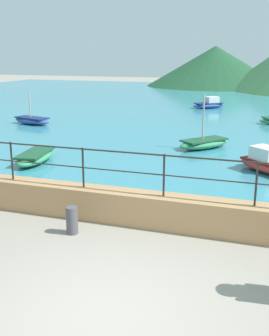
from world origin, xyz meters
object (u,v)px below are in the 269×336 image
object	(u,v)px
boat_3	(35,157)
boat_6	(32,120)
bollard	(72,220)
boat_0	(204,143)
boat_7	(209,104)

from	to	relation	value
boat_3	boat_6	size ratio (longest dim) A/B	0.98
bollard	boat_3	world-z (taller)	bollard
bollard	boat_6	world-z (taller)	boat_6
boat_6	bollard	bearing A→B (deg)	-54.54
boat_0	boat_3	xyz separation A→B (m)	(-4.99, -3.98, -0.01)
boat_3	boat_6	xyz separation A→B (m)	(-4.43, 6.83, 0.00)
boat_3	boat_7	size ratio (longest dim) A/B	1.03
bollard	boat_7	bearing A→B (deg)	91.28
bollard	boat_0	bearing A→B (deg)	81.61
boat_6	boat_7	distance (m)	12.28
boat_6	boat_7	xyz separation A→B (m)	(7.68, 9.58, 0.07)
boat_0	boat_7	world-z (taller)	boat_0
boat_3	boat_7	distance (m)	16.73
bollard	boat_7	world-z (taller)	boat_7
boat_6	boat_7	bearing A→B (deg)	51.31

